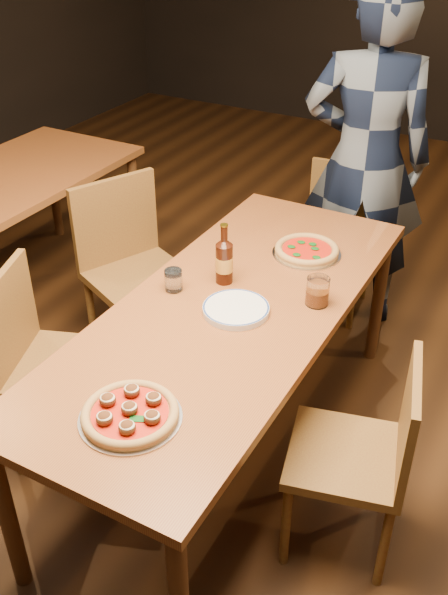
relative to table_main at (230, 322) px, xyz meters
The scene contains 13 objects.
ground 0.68m from the table_main, ahead, with size 9.00×9.00×0.00m, color black.
table_main is the anchor object (origin of this frame).
chair_main_nw 0.72m from the table_main, 151.58° to the right, with size 0.43×0.43×0.91m, color brown, non-canonical shape.
chair_main_sw 0.81m from the table_main, 152.35° to the left, with size 0.46×0.46×0.98m, color brown, non-canonical shape.
chair_main_e 0.66m from the table_main, 19.86° to the right, with size 0.40×0.40×0.86m, color brown, non-canonical shape.
chair_end 1.31m from the table_main, 91.68° to the left, with size 0.40×0.40×0.86m, color brown, non-canonical shape.
pizza_meatball 0.70m from the table_main, 87.79° to the right, with size 0.32×0.32×0.06m.
pizza_margherita 0.54m from the table_main, 79.76° to the left, with size 0.30×0.30×0.04m.
plate_stack 0.09m from the table_main, 31.35° to the right, with size 0.25×0.25×0.02m, color white.
beer_bottle 0.25m from the table_main, 125.95° to the left, with size 0.07×0.07×0.25m.
water_glass 0.28m from the table_main, behind, with size 0.07×0.07×0.09m, color white.
amber_glass 0.36m from the table_main, 32.44° to the left, with size 0.09×0.09×0.11m, color #8F4010.
diner 1.33m from the table_main, 86.42° to the left, with size 0.67×0.44×1.82m, color black.
Camera 1 is at (1.00, -1.88, 2.16)m, focal length 40.00 mm.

